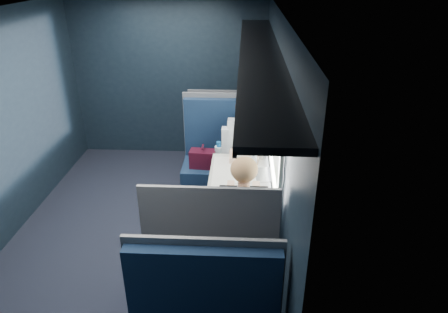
# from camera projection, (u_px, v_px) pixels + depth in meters

# --- Properties ---
(ground) EXTENTS (2.80, 4.20, 0.01)m
(ground) POSITION_uv_depth(u_px,v_px,m) (143.00, 232.00, 4.44)
(ground) COLOR black
(room_shell) EXTENTS (3.00, 4.40, 2.40)m
(room_shell) POSITION_uv_depth(u_px,v_px,m) (132.00, 105.00, 3.79)
(room_shell) COLOR black
(room_shell) RESTS_ON ground
(table) EXTENTS (0.62, 1.00, 0.74)m
(table) POSITION_uv_depth(u_px,v_px,m) (237.00, 182.00, 4.10)
(table) COLOR #54565E
(table) RESTS_ON ground
(seat_bay_near) EXTENTS (1.04, 0.62, 1.26)m
(seat_bay_near) POSITION_uv_depth(u_px,v_px,m) (223.00, 164.00, 5.00)
(seat_bay_near) COLOR #0B1933
(seat_bay_near) RESTS_ON ground
(seat_bay_far) EXTENTS (1.04, 0.62, 1.26)m
(seat_bay_far) POSITION_uv_depth(u_px,v_px,m) (213.00, 257.00, 3.44)
(seat_bay_far) COLOR #0B1933
(seat_bay_far) RESTS_ON ground
(seat_row_front) EXTENTS (1.04, 0.51, 1.16)m
(seat_row_front) POSITION_uv_depth(u_px,v_px,m) (227.00, 136.00, 5.83)
(seat_row_front) COLOR #0B1933
(seat_row_front) RESTS_ON ground
(man) EXTENTS (0.53, 0.56, 1.32)m
(man) POSITION_uv_depth(u_px,v_px,m) (244.00, 149.00, 4.70)
(man) COLOR black
(man) RESTS_ON ground
(woman) EXTENTS (0.53, 0.56, 1.32)m
(woman) POSITION_uv_depth(u_px,v_px,m) (243.00, 216.00, 3.44)
(woman) COLOR black
(woman) RESTS_ON ground
(papers) EXTENTS (0.59, 0.84, 0.01)m
(papers) POSITION_uv_depth(u_px,v_px,m) (241.00, 175.00, 4.07)
(papers) COLOR white
(papers) RESTS_ON table
(laptop) EXTENTS (0.27, 0.33, 0.23)m
(laptop) POSITION_uv_depth(u_px,v_px,m) (271.00, 170.00, 4.04)
(laptop) COLOR silver
(laptop) RESTS_ON table
(bottle_small) EXTENTS (0.07, 0.07, 0.23)m
(bottle_small) POSITION_uv_depth(u_px,v_px,m) (254.00, 157.00, 4.23)
(bottle_small) COLOR silver
(bottle_small) RESTS_ON table
(cup) EXTENTS (0.07, 0.07, 0.09)m
(cup) POSITION_uv_depth(u_px,v_px,m) (263.00, 156.00, 4.38)
(cup) COLOR white
(cup) RESTS_ON table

